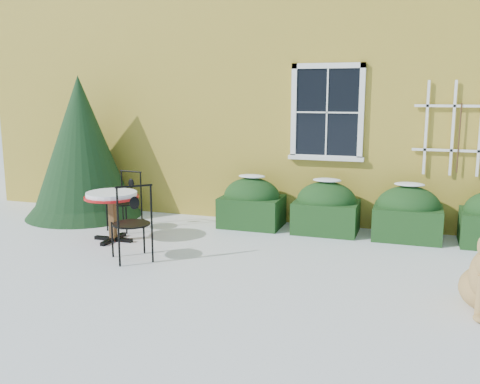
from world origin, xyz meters
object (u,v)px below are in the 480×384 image
(evergreen_shrub, at_px, (82,160))
(patio_chair_near, at_px, (132,222))
(patio_chair_far, at_px, (126,201))
(bistro_table, at_px, (112,200))

(evergreen_shrub, bearing_deg, patio_chair_near, -43.67)
(patio_chair_near, relative_size, patio_chair_far, 1.11)
(patio_chair_near, bearing_deg, patio_chair_far, -99.87)
(evergreen_shrub, height_order, patio_chair_near, evergreen_shrub)
(bistro_table, bearing_deg, patio_chair_near, -44.44)
(bistro_table, height_order, patio_chair_near, patio_chair_near)
(patio_chair_near, height_order, patio_chair_far, patio_chair_near)
(patio_chair_near, bearing_deg, bistro_table, -87.46)
(bistro_table, relative_size, patio_chair_far, 0.85)
(patio_chair_far, bearing_deg, evergreen_shrub, 161.89)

